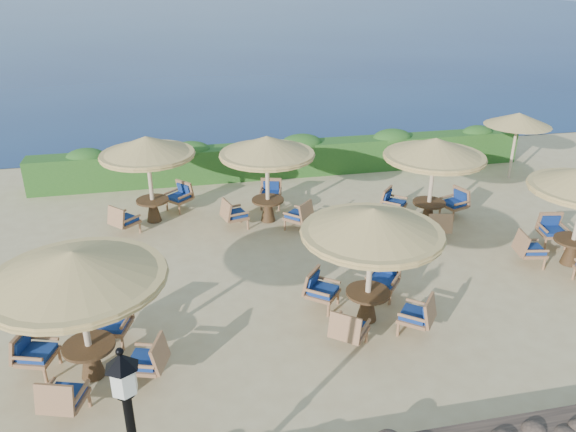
{
  "coord_description": "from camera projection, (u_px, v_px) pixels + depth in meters",
  "views": [
    {
      "loc": [
        -4.04,
        -11.94,
        7.13
      ],
      "look_at": [
        -1.37,
        0.72,
        1.3
      ],
      "focal_mm": 35.0,
      "sensor_mm": 36.0,
      "label": 1
    }
  ],
  "objects": [
    {
      "name": "cafe_set_5",
      "position": [
        434.0,
        162.0,
        16.06
      ],
      "size": [
        2.93,
        2.93,
        2.65
      ],
      "color": "beige",
      "rests_on": "ground"
    },
    {
      "name": "cafe_set_3",
      "position": [
        148.0,
        158.0,
        16.2
      ],
      "size": [
        2.75,
        2.75,
        2.65
      ],
      "color": "beige",
      "rests_on": "ground"
    },
    {
      "name": "sea",
      "position": [
        193.0,
        21.0,
        76.79
      ],
      "size": [
        160.0,
        160.0,
        0.0
      ],
      "primitive_type": "plane",
      "color": "#0B1C48",
      "rests_on": "ground"
    },
    {
      "name": "extra_parasol",
      "position": [
        518.0,
        119.0,
        19.56
      ],
      "size": [
        2.3,
        2.3,
        2.41
      ],
      "color": "beige",
      "rests_on": "ground"
    },
    {
      "name": "hedge",
      "position": [
        288.0,
        159.0,
        20.52
      ],
      "size": [
        18.0,
        0.9,
        1.2
      ],
      "primitive_type": "cube",
      "color": "#1F4C18",
      "rests_on": "ground"
    },
    {
      "name": "cafe_set_1",
      "position": [
        371.0,
        243.0,
        11.56
      ],
      "size": [
        2.98,
        2.98,
        2.65
      ],
      "color": "beige",
      "rests_on": "ground"
    },
    {
      "name": "cafe_set_0",
      "position": [
        79.0,
        289.0,
        9.85
      ],
      "size": [
        3.18,
        3.18,
        2.65
      ],
      "color": "beige",
      "rests_on": "ground"
    },
    {
      "name": "ground",
      "position": [
        346.0,
        269.0,
        14.34
      ],
      "size": [
        120.0,
        120.0,
        0.0
      ],
      "primitive_type": "plane",
      "color": "#CBB580",
      "rests_on": "ground"
    },
    {
      "name": "cafe_set_4",
      "position": [
        267.0,
        161.0,
        16.26
      ],
      "size": [
        2.84,
        2.84,
        2.65
      ],
      "color": "beige",
      "rests_on": "ground"
    }
  ]
}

